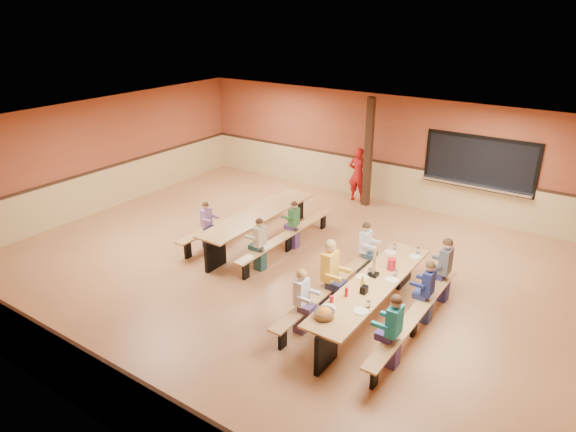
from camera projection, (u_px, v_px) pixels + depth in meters
The scene contains 23 objects.
ground at pixel (282, 268), 11.02m from camera, with size 12.00×12.00×0.00m, color #9D623B.
room_envelope at pixel (281, 239), 10.76m from camera, with size 12.04×10.04×3.02m.
kitchen_pass_through at pixel (479, 165), 12.87m from camera, with size 2.78×0.28×1.38m.
structural_post at pixel (368, 153), 13.90m from camera, with size 0.18×0.18×3.00m, color black.
cafeteria_table_main at pixel (371, 294), 9.02m from camera, with size 1.91×3.70×0.74m.
cafeteria_table_second at pixel (259, 222), 12.00m from camera, with size 1.91×3.70×0.74m.
seated_child_white_left at pixel (301, 302), 8.67m from camera, with size 0.36×0.29×1.19m, color white, non-canonical shape.
seated_adult_yellow at pixel (330, 275), 9.35m from camera, with size 0.44×0.36×1.35m, color yellow, non-canonical shape.
seated_child_grey_left at pixel (365, 250), 10.49m from camera, with size 0.36×0.29×1.18m, color silver, non-canonical shape.
seated_child_teal_right at pixel (393, 332), 7.83m from camera, with size 0.39×0.32×1.24m, color teal, non-canonical shape.
seated_child_navy_right at pixel (427, 293), 8.95m from camera, with size 0.35×0.29×1.17m, color navy, non-canonical shape.
seated_child_char_right at pixel (444, 270), 9.61m from camera, with size 0.39×0.32×1.26m, color #484B52, non-canonical shape.
seated_child_purple_sec at pixel (207, 225), 11.73m from camera, with size 0.32×0.26×1.11m, color #9165A1, non-canonical shape.
seated_child_green_sec at pixel (294, 225), 11.74m from camera, with size 0.33×0.27×1.12m, color #2E6834, non-canonical shape.
seated_child_tan_sec at pixel (260, 245), 10.74m from camera, with size 0.35×0.28×1.16m, color beige, non-canonical shape.
standing_woman at pixel (358, 174), 14.47m from camera, with size 0.57×0.38×1.57m, color #AA1513.
punch_pitcher at pixel (392, 264), 9.36m from camera, with size 0.16×0.16×0.22m, color red.
chip_bowl at pixel (324, 313), 7.95m from camera, with size 0.32×0.32×0.15m, color #FFA528, non-canonical shape.
napkin_dispenser at pixel (364, 290), 8.62m from camera, with size 0.10×0.14×0.13m, color black.
condiment_mustard at pixel (363, 280), 8.87m from camera, with size 0.06×0.06×0.17m, color yellow.
condiment_ketchup at pixel (346, 292), 8.51m from camera, with size 0.06×0.06×0.17m, color #B2140F.
table_paddle at pixel (374, 269), 9.14m from camera, with size 0.16×0.16×0.56m.
place_settings at pixel (372, 281), 8.91m from camera, with size 0.65×3.30×0.11m, color beige, non-canonical shape.
Camera 1 is at (5.63, -7.96, 5.26)m, focal length 32.00 mm.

